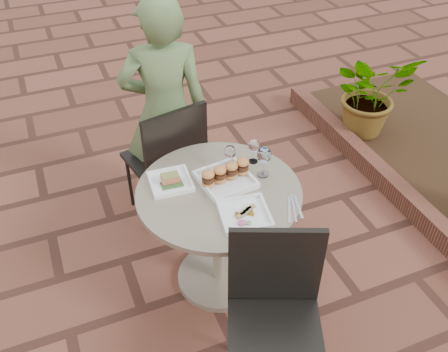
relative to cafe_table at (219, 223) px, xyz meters
name	(u,v)px	position (x,y,z in m)	size (l,w,h in m)	color
ground	(207,288)	(-0.10, -0.04, -0.48)	(60.00, 60.00, 0.00)	brown
cafe_table	(219,223)	(0.00, 0.00, 0.00)	(0.90, 0.90, 0.73)	gray
chair_far	(169,155)	(-0.09, 0.65, 0.07)	(0.52, 0.52, 0.93)	black
chair_near	(275,304)	(0.02, -0.66, 0.07)	(0.58, 0.58, 0.93)	black
diner	(165,112)	(-0.05, 0.81, 0.29)	(0.57, 0.37, 1.55)	#51693A
plate_salmon	(170,181)	(-0.22, 0.15, 0.26)	(0.24, 0.24, 0.06)	white
plate_sliders	(226,175)	(0.06, 0.05, 0.29)	(0.31, 0.31, 0.18)	white
plate_tuna	(244,214)	(0.05, -0.24, 0.26)	(0.29, 0.29, 0.03)	white
wine_glass_right	(264,155)	(0.28, 0.03, 0.38)	(0.08, 0.08, 0.19)	white
wine_glass_mid	(230,153)	(0.13, 0.15, 0.36)	(0.07, 0.07, 0.16)	white
wine_glass_far	(254,147)	(0.28, 0.16, 0.35)	(0.06, 0.06, 0.15)	white
steel_ramekin	(167,181)	(-0.24, 0.15, 0.27)	(0.06, 0.06, 0.04)	silver
cutlery_set	(294,208)	(0.31, -0.28, 0.25)	(0.09, 0.21, 0.00)	silver
planter_curb	(393,187)	(1.50, 0.26, -0.41)	(0.12, 3.00, 0.15)	brown
potted_plant_a	(371,93)	(1.75, 1.00, -0.06)	(0.66, 0.57, 0.73)	#33662D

